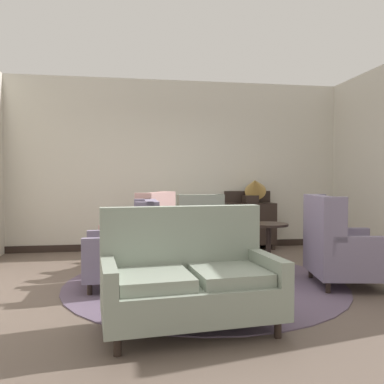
% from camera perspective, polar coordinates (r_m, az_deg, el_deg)
% --- Properties ---
extents(ground, '(8.55, 8.55, 0.00)m').
position_cam_1_polar(ground, '(4.70, 2.52, -13.86)').
color(ground, brown).
extents(wall_back, '(6.27, 0.08, 3.06)m').
position_cam_1_polar(wall_back, '(7.27, -1.89, 3.91)').
color(wall_back, beige).
rests_on(wall_back, ground).
extents(baseboard_back, '(6.11, 0.03, 0.12)m').
position_cam_1_polar(baseboard_back, '(7.31, -1.82, -7.68)').
color(baseboard_back, black).
rests_on(baseboard_back, ground).
extents(area_rug, '(3.38, 3.38, 0.01)m').
position_cam_1_polar(area_rug, '(4.98, 1.80, -12.87)').
color(area_rug, '#5B4C60').
rests_on(area_rug, ground).
extents(coffee_table, '(0.91, 0.91, 0.53)m').
position_cam_1_polar(coffee_table, '(5.10, 3.81, -7.58)').
color(coffee_table, black).
rests_on(coffee_table, ground).
extents(porcelain_vase, '(0.15, 0.15, 0.34)m').
position_cam_1_polar(porcelain_vase, '(5.00, 3.45, -4.99)').
color(porcelain_vase, beige).
rests_on(porcelain_vase, coffee_table).
extents(settee, '(1.54, 0.94, 1.03)m').
position_cam_1_polar(settee, '(3.45, -0.38, -12.50)').
color(settee, gray).
rests_on(settee, ground).
extents(armchair_beside_settee, '(0.96, 0.98, 1.08)m').
position_cam_1_polar(armchair_beside_settee, '(5.07, 20.44, -7.59)').
color(armchair_beside_settee, slate).
rests_on(armchair_beside_settee, ground).
extents(armchair_foreground_right, '(0.76, 0.88, 1.03)m').
position_cam_1_polar(armchair_foreground_right, '(6.50, 0.78, -5.48)').
color(armchair_foreground_right, gray).
rests_on(armchair_foreground_right, ground).
extents(armchair_near_sideboard, '(1.12, 1.10, 1.09)m').
position_cam_1_polar(armchair_near_sideboard, '(5.82, -6.93, -6.27)').
color(armchair_near_sideboard, tan).
rests_on(armchair_near_sideboard, ground).
extents(armchair_near_window, '(0.85, 0.76, 1.02)m').
position_cam_1_polar(armchair_near_window, '(4.77, -9.14, -8.29)').
color(armchair_near_window, slate).
rests_on(armchair_near_window, ground).
extents(side_table, '(0.51, 0.51, 0.70)m').
position_cam_1_polar(side_table, '(5.31, 10.93, -7.41)').
color(side_table, black).
rests_on(side_table, ground).
extents(sideboard, '(0.88, 0.40, 1.05)m').
position_cam_1_polar(sideboard, '(7.29, 8.34, -4.39)').
color(sideboard, black).
rests_on(sideboard, ground).
extents(gramophone, '(0.54, 0.61, 0.57)m').
position_cam_1_polar(gramophone, '(7.18, 8.98, 0.64)').
color(gramophone, black).
rests_on(gramophone, sideboard).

